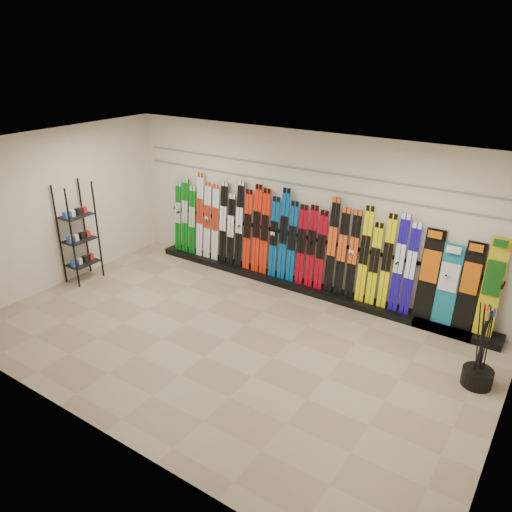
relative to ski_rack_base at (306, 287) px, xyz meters
The scene contains 12 objects.
floor 2.29m from the ski_rack_base, 95.64° to the right, with size 8.00×8.00×0.00m, color gray.
back_wall 1.47m from the ski_rack_base, 135.64° to the left, with size 8.00×8.00×0.00m, color beige.
left_wall 5.01m from the ski_rack_base, 151.65° to the right, with size 5.00×5.00×0.00m, color beige.
ceiling 3.73m from the ski_rack_base, 95.64° to the right, with size 8.00×8.00×0.00m, color silver.
ski_rack_base is the anchor object (origin of this frame).
skis 1.11m from the ski_rack_base, behind, with size 5.37×0.19×1.81m.
snowboards 2.82m from the ski_rack_base, ahead, with size 1.26×0.25×1.60m.
accessory_rack 4.58m from the ski_rack_base, 152.52° to the right, with size 0.40×0.60×1.99m, color black.
pole_bin 3.59m from the ski_rack_base, 20.04° to the right, with size 0.42×0.42×0.25m, color black.
ski_poles 3.60m from the ski_rack_base, 19.61° to the right, with size 0.23×0.40×1.18m.
slatwall_rail_0 1.96m from the ski_rack_base, 138.37° to the left, with size 7.60×0.02×0.03m, color gray.
slatwall_rail_1 2.26m from the ski_rack_base, 138.37° to the left, with size 7.60×0.02×0.03m, color gray.
Camera 1 is at (4.23, -5.43, 4.43)m, focal length 35.00 mm.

